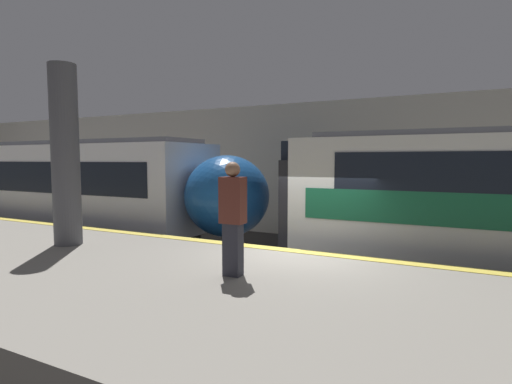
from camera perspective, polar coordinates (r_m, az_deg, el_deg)
The scene contains 6 objects.
ground_plane at distance 8.52m, azimuth 6.75°, elevation -15.21°, with size 120.00×120.00×0.00m, color #282623.
platform at distance 6.07m, azimuth -2.29°, elevation -18.24°, with size 40.00×5.31×1.07m.
station_rear_barrier at distance 14.48m, azimuth 15.96°, elevation 2.93°, with size 50.00×0.15×5.01m.
support_pillar_near at distance 9.47m, azimuth -25.58°, elevation 4.73°, with size 0.57×0.57×3.84m.
train_modern at distance 17.36m, azimuth -28.25°, elevation 0.53°, with size 18.26×2.83×3.54m.
person_waiting at distance 6.26m, azimuth -3.33°, elevation -3.36°, with size 0.38×0.24×1.80m.
Camera 1 is at (2.72, -7.54, 2.89)m, focal length 28.00 mm.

